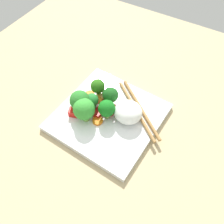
# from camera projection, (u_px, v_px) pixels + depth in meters

# --- Properties ---
(ground_plane) EXTENTS (1.10, 1.10, 0.02)m
(ground_plane) POSITION_uv_depth(u_px,v_px,m) (108.00, 121.00, 0.68)
(ground_plane) COLOR tan
(square_plate) EXTENTS (0.28, 0.28, 0.02)m
(square_plate) POSITION_uv_depth(u_px,v_px,m) (108.00, 117.00, 0.66)
(square_plate) COLOR white
(square_plate) RESTS_ON ground_plane
(rice_mound) EXTENTS (0.08, 0.08, 0.05)m
(rice_mound) POSITION_uv_depth(u_px,v_px,m) (128.00, 112.00, 0.63)
(rice_mound) COLOR white
(rice_mound) RESTS_ON square_plate
(broccoli_floret_0) EXTENTS (0.04, 0.04, 0.05)m
(broccoli_floret_0) POSITION_uv_depth(u_px,v_px,m) (92.00, 100.00, 0.65)
(broccoli_floret_0) COLOR #55A248
(broccoli_floret_0) RESTS_ON square_plate
(broccoli_floret_1) EXTENTS (0.05, 0.05, 0.07)m
(broccoli_floret_1) POSITION_uv_depth(u_px,v_px,m) (80.00, 101.00, 0.63)
(broccoli_floret_1) COLOR #73B250
(broccoli_floret_1) RESTS_ON square_plate
(broccoli_floret_2) EXTENTS (0.04, 0.04, 0.06)m
(broccoli_floret_2) POSITION_uv_depth(u_px,v_px,m) (98.00, 87.00, 0.67)
(broccoli_floret_2) COLOR #7FAF59
(broccoli_floret_2) RESTS_ON square_plate
(broccoli_floret_3) EXTENTS (0.06, 0.06, 0.07)m
(broccoli_floret_3) POSITION_uv_depth(u_px,v_px,m) (84.00, 109.00, 0.62)
(broccoli_floret_3) COLOR #83C04C
(broccoli_floret_3) RESTS_ON square_plate
(broccoli_floret_4) EXTENTS (0.05, 0.05, 0.06)m
(broccoli_floret_4) POSITION_uv_depth(u_px,v_px,m) (106.00, 108.00, 0.62)
(broccoli_floret_4) COLOR #73A543
(broccoli_floret_4) RESTS_ON square_plate
(broccoli_floret_5) EXTENTS (0.04, 0.04, 0.06)m
(broccoli_floret_5) POSITION_uv_depth(u_px,v_px,m) (110.00, 95.00, 0.65)
(broccoli_floret_5) COLOR #6EAD55
(broccoli_floret_5) RESTS_ON square_plate
(carrot_slice_0) EXTENTS (0.04, 0.04, 0.01)m
(carrot_slice_0) POSITION_uv_depth(u_px,v_px,m) (89.00, 102.00, 0.68)
(carrot_slice_0) COLOR orange
(carrot_slice_0) RESTS_ON square_plate
(carrot_slice_1) EXTENTS (0.03, 0.03, 0.01)m
(carrot_slice_1) POSITION_uv_depth(u_px,v_px,m) (90.00, 95.00, 0.70)
(carrot_slice_1) COLOR orange
(carrot_slice_1) RESTS_ON square_plate
(carrot_slice_2) EXTENTS (0.03, 0.03, 0.01)m
(carrot_slice_2) POSITION_uv_depth(u_px,v_px,m) (105.00, 109.00, 0.66)
(carrot_slice_2) COLOR orange
(carrot_slice_2) RESTS_ON square_plate
(carrot_slice_3) EXTENTS (0.04, 0.04, 0.01)m
(carrot_slice_3) POSITION_uv_depth(u_px,v_px,m) (98.00, 100.00, 0.68)
(carrot_slice_3) COLOR orange
(carrot_slice_3) RESTS_ON square_plate
(carrot_slice_4) EXTENTS (0.04, 0.04, 0.01)m
(carrot_slice_4) POSITION_uv_depth(u_px,v_px,m) (98.00, 121.00, 0.64)
(carrot_slice_4) COLOR orange
(carrot_slice_4) RESTS_ON square_plate
(pepper_chunk_0) EXTENTS (0.03, 0.03, 0.02)m
(pepper_chunk_0) POSITION_uv_depth(u_px,v_px,m) (74.00, 112.00, 0.65)
(pepper_chunk_0) COLOR red
(pepper_chunk_0) RESTS_ON square_plate
(pepper_chunk_1) EXTENTS (0.03, 0.03, 0.02)m
(pepper_chunk_1) POSITION_uv_depth(u_px,v_px,m) (112.00, 110.00, 0.65)
(pepper_chunk_1) COLOR red
(pepper_chunk_1) RESTS_ON square_plate
(pepper_chunk_2) EXTENTS (0.02, 0.03, 0.01)m
(pepper_chunk_2) POSITION_uv_depth(u_px,v_px,m) (98.00, 112.00, 0.65)
(pepper_chunk_2) COLOR red
(pepper_chunk_2) RESTS_ON square_plate
(pepper_chunk_3) EXTENTS (0.04, 0.04, 0.02)m
(pepper_chunk_3) POSITION_uv_depth(u_px,v_px,m) (77.00, 101.00, 0.67)
(pepper_chunk_3) COLOR red
(pepper_chunk_3) RESTS_ON square_plate
(chicken_piece_0) EXTENTS (0.03, 0.03, 0.02)m
(chicken_piece_0) POSITION_uv_depth(u_px,v_px,m) (83.00, 96.00, 0.68)
(chicken_piece_0) COLOR tan
(chicken_piece_0) RESTS_ON square_plate
(chicken_piece_3) EXTENTS (0.03, 0.04, 0.03)m
(chicken_piece_3) POSITION_uv_depth(u_px,v_px,m) (106.00, 95.00, 0.68)
(chicken_piece_3) COLOR tan
(chicken_piece_3) RESTS_ON square_plate
(chopstick_pair) EXTENTS (0.19, 0.15, 0.01)m
(chopstick_pair) POSITION_uv_depth(u_px,v_px,m) (138.00, 109.00, 0.66)
(chopstick_pair) COLOR olive
(chopstick_pair) RESTS_ON square_plate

